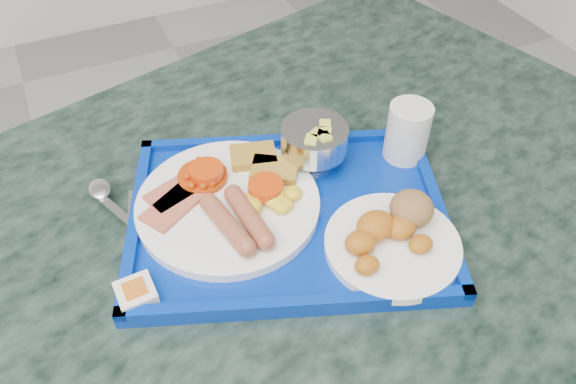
# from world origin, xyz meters

# --- Properties ---
(table) EXTENTS (1.49, 1.18, 0.82)m
(table) POSITION_xyz_m (1.02, 0.80, 0.61)
(table) COLOR gray
(table) RESTS_ON floor
(tray) EXTENTS (0.49, 0.43, 0.02)m
(tray) POSITION_xyz_m (1.06, 0.82, 0.82)
(tray) COLOR #03299C
(tray) RESTS_ON table
(main_plate) EXTENTS (0.24, 0.24, 0.04)m
(main_plate) POSITION_xyz_m (1.00, 0.86, 0.84)
(main_plate) COLOR white
(main_plate) RESTS_ON tray
(bread_plate) EXTENTS (0.17, 0.17, 0.06)m
(bread_plate) POSITION_xyz_m (1.15, 0.71, 0.85)
(bread_plate) COLOR white
(bread_plate) RESTS_ON tray
(fruit_bowl) EXTENTS (0.09, 0.09, 0.07)m
(fruit_bowl) POSITION_xyz_m (1.13, 0.89, 0.87)
(fruit_bowl) COLOR silver
(fruit_bowl) RESTS_ON tray
(juice_cup) EXTENTS (0.06, 0.06, 0.09)m
(juice_cup) POSITION_xyz_m (1.26, 0.85, 0.88)
(juice_cup) COLOR white
(juice_cup) RESTS_ON tray
(spoon) EXTENTS (0.07, 0.18, 0.01)m
(spoon) POSITION_xyz_m (0.85, 0.94, 0.83)
(spoon) COLOR silver
(spoon) RESTS_ON tray
(knife) EXTENTS (0.07, 0.16, 0.00)m
(knife) POSITION_xyz_m (0.86, 0.88, 0.83)
(knife) COLOR silver
(knife) RESTS_ON tray
(jam_packet) EXTENTS (0.04, 0.04, 0.02)m
(jam_packet) POSITION_xyz_m (0.84, 0.77, 0.84)
(jam_packet) COLOR white
(jam_packet) RESTS_ON tray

